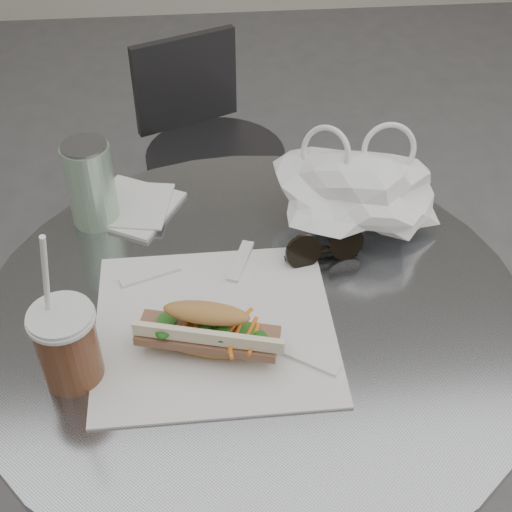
{
  "coord_description": "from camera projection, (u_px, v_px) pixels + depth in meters",
  "views": [
    {
      "loc": [
        -0.06,
        -0.48,
        1.44
      ],
      "look_at": [
        0.01,
        0.25,
        0.79
      ],
      "focal_mm": 50.0,
      "sensor_mm": 36.0,
      "label": 1
    }
  ],
  "objects": [
    {
      "name": "sandwich_paper",
      "position": [
        215.0,
        326.0,
        0.95
      ],
      "size": [
        0.32,
        0.3,
        0.0
      ],
      "primitive_type": "cube",
      "rotation": [
        0.0,
        0.0,
        0.01
      ],
      "color": "white",
      "rests_on": "cafe_table"
    },
    {
      "name": "plastic_bag",
      "position": [
        356.0,
        193.0,
        1.08
      ],
      "size": [
        0.28,
        0.25,
        0.12
      ],
      "primitive_type": null,
      "rotation": [
        0.0,
        0.0,
        -0.38
      ],
      "color": "white",
      "rests_on": "cafe_table"
    },
    {
      "name": "chair_far",
      "position": [
        211.0,
        186.0,
        1.93
      ],
      "size": [
        0.38,
        0.4,
        0.68
      ],
      "rotation": [
        0.0,
        0.0,
        3.54
      ],
      "color": "#2B2B2D",
      "rests_on": "ground"
    },
    {
      "name": "sunglasses",
      "position": [
        324.0,
        249.0,
        1.04
      ],
      "size": [
        0.12,
        0.05,
        0.05
      ],
      "rotation": [
        0.0,
        0.0,
        0.21
      ],
      "color": "black",
      "rests_on": "cafe_table"
    },
    {
      "name": "iced_coffee",
      "position": [
        67.0,
        344.0,
        0.85
      ],
      "size": [
        0.08,
        0.08,
        0.23
      ],
      "color": "brown",
      "rests_on": "cafe_table"
    },
    {
      "name": "banh_mi",
      "position": [
        208.0,
        331.0,
        0.89
      ],
      "size": [
        0.23,
        0.14,
        0.07
      ],
      "rotation": [
        0.0,
        0.0,
        -0.26
      ],
      "color": "#B47044",
      "rests_on": "sandwich_paper"
    },
    {
      "name": "cafe_table",
      "position": [
        254.0,
        427.0,
        1.16
      ],
      "size": [
        0.76,
        0.76,
        0.74
      ],
      "color": "slate",
      "rests_on": "ground"
    },
    {
      "name": "drink_can",
      "position": [
        91.0,
        184.0,
        1.08
      ],
      "size": [
        0.07,
        0.07,
        0.14
      ],
      "color": "#589760",
      "rests_on": "cafe_table"
    },
    {
      "name": "napkin_stack",
      "position": [
        132.0,
        206.0,
        1.14
      ],
      "size": [
        0.18,
        0.18,
        0.01
      ],
      "color": "white",
      "rests_on": "cafe_table"
    }
  ]
}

